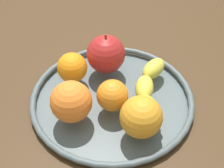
{
  "coord_description": "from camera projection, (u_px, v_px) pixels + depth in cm",
  "views": [
    {
      "loc": [
        44.33,
        -1.02,
        46.96
      ],
      "look_at": [
        0.0,
        0.0,
        4.8
      ],
      "focal_mm": 50.95,
      "sensor_mm": 36.0,
      "label": 1
    }
  ],
  "objects": [
    {
      "name": "orange_front_right",
      "position": [
        112.0,
        95.0,
        0.59
      ],
      "size": [
        6.01,
        6.01,
        6.01
      ],
      "primitive_type": "sphere",
      "color": "orange",
      "rests_on": "fruit_bowl"
    },
    {
      "name": "apple",
      "position": [
        106.0,
        54.0,
        0.66
      ],
      "size": [
        8.16,
        8.16,
        8.96
      ],
      "color": "#AB2220",
      "rests_on": "fruit_bowl"
    },
    {
      "name": "orange_back_right",
      "position": [
        141.0,
        117.0,
        0.54
      ],
      "size": [
        7.49,
        7.49,
        7.49
      ],
      "primitive_type": "sphere",
      "color": "orange",
      "rests_on": "fruit_bowl"
    },
    {
      "name": "orange_back_left",
      "position": [
        71.0,
        102.0,
        0.57
      ],
      "size": [
        7.66,
        7.66,
        7.66
      ],
      "primitive_type": "sphere",
      "color": "orange",
      "rests_on": "fruit_bowl"
    },
    {
      "name": "fruit_bowl",
      "position": [
        112.0,
        98.0,
        0.64
      ],
      "size": [
        32.69,
        32.69,
        1.8
      ],
      "color": "#4F5B5E",
      "rests_on": "ground_plane"
    },
    {
      "name": "banana",
      "position": [
        149.0,
        88.0,
        0.62
      ],
      "size": [
        18.85,
        8.28,
        3.56
      ],
      "rotation": [
        0.0,
        0.0,
        -0.19
      ],
      "color": "gold",
      "rests_on": "fruit_bowl"
    },
    {
      "name": "orange_front_left",
      "position": [
        72.0,
        68.0,
        0.65
      ],
      "size": [
        6.2,
        6.2,
        6.2
      ],
      "primitive_type": "sphere",
      "color": "orange",
      "rests_on": "fruit_bowl"
    },
    {
      "name": "ground_plane",
      "position": [
        112.0,
        108.0,
        0.66
      ],
      "size": [
        132.58,
        132.58,
        4.0
      ],
      "primitive_type": "cube",
      "color": "#402A16"
    }
  ]
}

